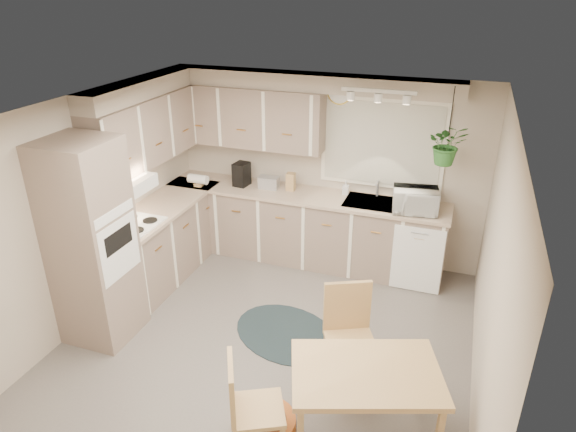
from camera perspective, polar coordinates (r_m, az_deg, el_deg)
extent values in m
plane|color=#68615B|center=(5.44, -2.38, -13.92)|extent=(4.20, 4.20, 0.00)
plane|color=silver|center=(4.36, -2.94, 11.49)|extent=(4.20, 4.20, 0.00)
cube|color=#BAAB99|center=(6.61, 4.19, 5.34)|extent=(4.00, 0.04, 2.40)
cube|color=#BAAB99|center=(3.29, -17.17, -18.74)|extent=(4.00, 0.04, 2.40)
cube|color=#BAAB99|center=(5.77, -21.39, 0.60)|extent=(0.04, 4.20, 2.40)
cube|color=#BAAB99|center=(4.51, 21.81, -6.38)|extent=(0.04, 4.20, 2.40)
cube|color=gray|center=(6.54, -13.56, -2.75)|extent=(0.60, 1.85, 0.90)
cube|color=gray|center=(6.69, 1.65, -1.34)|extent=(3.60, 0.60, 0.90)
cube|color=#C9B092|center=(6.33, -13.90, 1.01)|extent=(0.64, 1.89, 0.04)
cube|color=#C9B092|center=(6.49, 1.67, 2.35)|extent=(3.64, 0.64, 0.04)
cube|color=gray|center=(5.38, -20.97, -2.88)|extent=(0.65, 0.65, 2.10)
cube|color=white|center=(5.19, -18.24, -3.48)|extent=(0.02, 0.56, 0.58)
cube|color=gray|center=(6.21, -15.21, 9.28)|extent=(0.35, 2.00, 0.75)
cube|color=gray|center=(6.59, -4.61, 10.95)|extent=(2.00, 0.35, 0.75)
cube|color=#BAAB99|center=(6.12, -15.91, 13.57)|extent=(0.30, 2.00, 0.20)
cube|color=#BAAB99|center=(6.24, 2.30, 14.67)|extent=(3.60, 0.30, 0.20)
cube|color=white|center=(5.89, -16.80, -0.93)|extent=(0.52, 0.58, 0.02)
cube|color=white|center=(5.73, -17.52, 3.20)|extent=(0.40, 0.60, 0.14)
cube|color=silver|center=(6.32, 10.40, 7.89)|extent=(1.40, 0.02, 1.00)
cube|color=white|center=(6.33, 10.42, 7.91)|extent=(1.50, 0.02, 1.10)
cube|color=#ABAEB3|center=(6.31, 9.50, 1.14)|extent=(0.70, 0.48, 0.10)
cube|color=white|center=(6.18, 14.12, -4.76)|extent=(0.58, 0.02, 0.83)
cube|color=white|center=(5.65, 10.05, 13.54)|extent=(0.80, 0.04, 0.04)
cylinder|color=gold|center=(6.28, 5.75, 13.53)|extent=(0.30, 0.03, 0.30)
cube|color=tan|center=(4.34, 8.39, -20.17)|extent=(1.32, 1.09, 0.71)
cube|color=tan|center=(4.17, -3.37, -20.43)|extent=(0.56, 0.56, 0.88)
cube|color=tan|center=(4.72, 7.00, -13.62)|extent=(0.60, 0.60, 0.97)
ellipsoid|color=black|center=(5.55, -0.19, -12.89)|extent=(1.45, 1.29, 0.01)
cylinder|color=#BC5125|center=(4.58, -2.61, -22.08)|extent=(0.57, 0.57, 0.12)
imported|color=white|center=(6.08, 13.98, 1.97)|extent=(0.55, 0.36, 0.35)
imported|color=white|center=(6.48, 6.40, 2.76)|extent=(0.10, 0.18, 0.08)
imported|color=#2C6729|center=(5.86, 17.22, 7.14)|extent=(0.49, 0.53, 0.36)
cube|color=black|center=(6.72, -5.18, 4.65)|extent=(0.20, 0.23, 0.30)
cube|color=#ABAEB3|center=(6.62, -2.15, 3.75)|extent=(0.26, 0.16, 0.15)
cube|color=tan|center=(6.54, 0.31, 3.83)|extent=(0.11, 0.11, 0.23)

